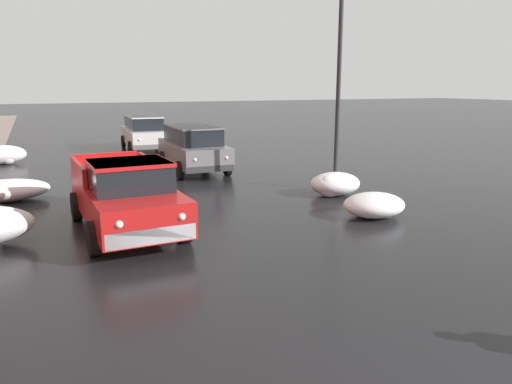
# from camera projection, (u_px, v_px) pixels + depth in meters

# --- Properties ---
(snow_bank_near_corner_left) EXTENTS (1.93, 0.93, 0.83)m
(snow_bank_near_corner_left) POSITION_uv_depth(u_px,v_px,m) (3.00, 155.00, 20.94)
(snow_bank_near_corner_left) COLOR white
(snow_bank_near_corner_left) RESTS_ON ground
(snow_bank_along_left_kerb) EXTENTS (1.63, 1.31, 0.72)m
(snow_bank_along_left_kerb) POSITION_uv_depth(u_px,v_px,m) (334.00, 184.00, 15.00)
(snow_bank_along_left_kerb) COLOR white
(snow_bank_along_left_kerb) RESTS_ON ground
(snow_bank_mid_block_left) EXTENTS (2.45, 1.41, 0.64)m
(snow_bank_mid_block_left) POSITION_uv_depth(u_px,v_px,m) (4.00, 190.00, 14.28)
(snow_bank_mid_block_left) COLOR white
(snow_bank_mid_block_left) RESTS_ON ground
(snow_bank_near_corner_right) EXTENTS (1.67, 1.42, 0.63)m
(snow_bank_near_corner_right) POSITION_uv_depth(u_px,v_px,m) (375.00, 205.00, 12.55)
(snow_bank_near_corner_right) COLOR white
(snow_bank_near_corner_right) RESTS_ON ground
(pickup_truck_red_approaching_near_lane) EXTENTS (2.22, 5.01, 1.76)m
(pickup_truck_red_approaching_near_lane) POSITION_uv_depth(u_px,v_px,m) (126.00, 195.00, 11.15)
(pickup_truck_red_approaching_near_lane) COLOR red
(pickup_truck_red_approaching_near_lane) RESTS_ON ground
(suv_grey_parked_kerbside_close) EXTENTS (2.14, 4.74, 1.82)m
(suv_grey_parked_kerbside_close) POSITION_uv_depth(u_px,v_px,m) (193.00, 147.00, 19.10)
(suv_grey_parked_kerbside_close) COLOR slate
(suv_grey_parked_kerbside_close) RESTS_ON ground
(suv_white_parked_kerbside_mid) EXTENTS (2.22, 4.93, 1.82)m
(suv_white_parked_kerbside_mid) POSITION_uv_depth(u_px,v_px,m) (144.00, 132.00, 25.39)
(suv_white_parked_kerbside_mid) COLOR silver
(suv_white_parked_kerbside_mid) RESTS_ON ground
(street_lamp_post) EXTENTS (0.44, 0.24, 6.64)m
(street_lamp_post) POSITION_uv_depth(u_px,v_px,m) (339.00, 75.00, 15.19)
(street_lamp_post) COLOR #28282D
(street_lamp_post) RESTS_ON ground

